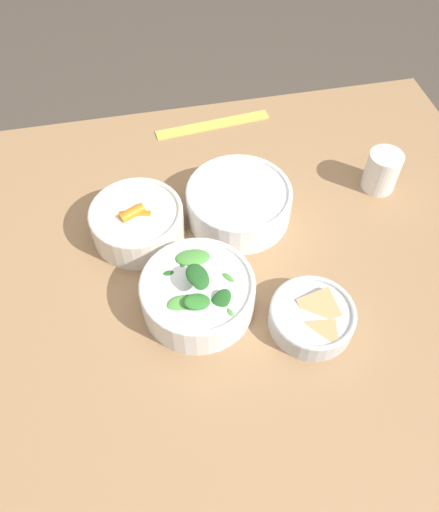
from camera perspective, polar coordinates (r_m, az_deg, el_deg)
The scene contains 8 objects.
ground_plane at distance 1.53m, azimuth -2.31°, elevation -19.29°, with size 10.00×10.00×0.00m, color #4C4238.
dining_table at distance 0.94m, azimuth -3.59°, elevation -7.52°, with size 1.32×1.03×0.73m.
bowl_carrots at distance 0.93m, azimuth -9.35°, elevation 3.91°, with size 0.17×0.17×0.07m.
bowl_greens at distance 0.82m, azimuth -2.48°, elevation -4.18°, with size 0.19×0.19×0.10m.
bowl_beans_hotdog at distance 0.95m, azimuth 2.19°, elevation 6.03°, with size 0.20×0.20×0.07m.
bowl_cookies at distance 0.83m, azimuth 10.60°, elevation -6.82°, with size 0.14×0.14×0.05m.
ruler at distance 1.17m, azimuth -0.77°, elevation 14.77°, with size 0.26×0.05×0.00m.
cup at distance 1.05m, azimuth 18.06°, elevation 9.21°, with size 0.07×0.07×0.08m.
Camera 1 is at (-0.04, -0.46, 1.46)m, focal length 35.00 mm.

